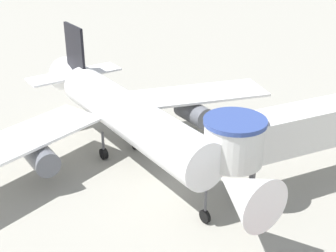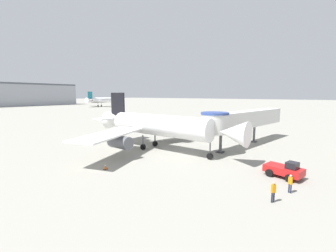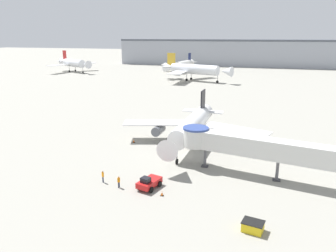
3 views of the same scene
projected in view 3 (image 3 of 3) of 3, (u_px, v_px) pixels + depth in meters
name	position (u px, v px, depth m)	size (l,w,h in m)	color
ground_plane	(186.00, 155.00, 57.41)	(800.00, 800.00, 0.00)	gray
main_airplane	(192.00, 126.00, 61.04)	(29.05, 26.68, 9.20)	white
jet_bridge	(247.00, 145.00, 48.27)	(23.26, 7.37, 6.30)	silver
pushback_tug_red	(149.00, 182.00, 44.79)	(2.97, 4.13, 1.86)	red
service_container_yellow	(253.00, 226.00, 35.05)	(2.57, 2.18, 1.11)	yellow
traffic_cone_apron_front	(162.00, 193.00, 42.81)	(0.43, 0.43, 0.70)	black
traffic_cone_port_wing	(134.00, 141.00, 64.00)	(0.45, 0.45, 0.74)	black
traffic_cone_starboard_wing	(252.00, 149.00, 59.26)	(0.45, 0.45, 0.75)	black
ground_crew_marshaller	(119.00, 181.00, 44.87)	(0.30, 0.38, 1.72)	#1E2338
ground_crew_wing_walker	(103.00, 176.00, 46.47)	(0.39, 0.38, 1.80)	#1E2338
background_jet_red_tail	(73.00, 63.00, 182.42)	(26.69, 27.34, 11.62)	silver
background_jet_navy_tail	(184.00, 64.00, 181.85)	(27.94, 27.03, 10.17)	white
background_jet_gold_tail	(193.00, 69.00, 147.90)	(34.18, 32.24, 12.07)	silver
terminal_building	(248.00, 53.00, 216.56)	(174.13, 19.29, 17.34)	#999EA8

